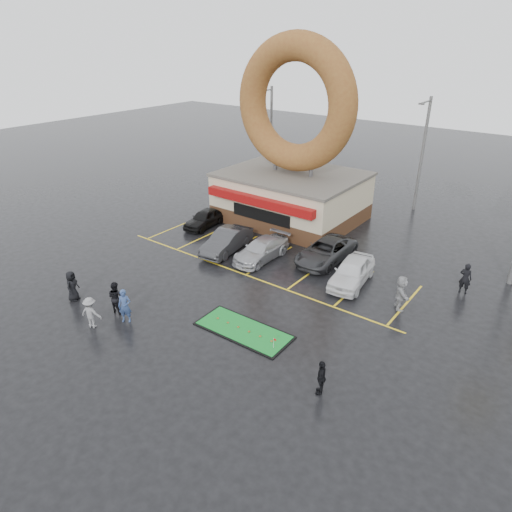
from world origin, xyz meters
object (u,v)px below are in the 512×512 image
Objects in this scene: dumpster at (235,200)px; car_silver at (261,250)px; car_black at (205,218)px; streetlight_left at (271,134)px; donut_shop at (293,163)px; person_blue at (125,306)px; person_cameraman at (321,377)px; car_grey at (326,251)px; car_dgrey at (227,241)px; car_white at (352,272)px; putting_green at (244,330)px; streetlight_mid at (422,152)px.

car_silver is at bearing -43.22° from dumpster.
streetlight_left is at bearing 97.43° from car_black.
donut_shop is at bearing 46.13° from car_black.
person_blue is (1.26, -17.13, -3.56)m from donut_shop.
dumpster is at bearing -153.00° from person_cameraman.
person_cameraman is at bearing -60.41° from car_grey.
car_black is at bearing -176.85° from car_grey.
car_black is at bearing -144.41° from person_cameraman.
car_dgrey is 0.89× the size of car_grey.
streetlight_left is 4.98× the size of person_blue.
car_black is at bearing -81.96° from dumpster.
person_blue is (-4.66, -12.16, 0.20)m from car_grey.
streetlight_left is 13.23m from car_black.
car_white is at bearing -37.74° from donut_shop.
streetlight_left is at bearing 122.63° from putting_green.
person_cameraman reaches higher than car_dgrey.
streetlight_mid is 16.37m from car_silver.
streetlight_left is 2.00× the size of car_dgrey.
dumpster is 0.37× the size of putting_green.
car_black is 14.01m from putting_green.
car_white is at bearing -10.86° from car_black.
streetlight_left is 1.78× the size of car_grey.
car_dgrey is 2.85× the size of person_cameraman.
putting_green is at bearing -112.63° from car_white.
car_black reaches higher than putting_green.
car_white is at bearing 177.72° from person_cameraman.
car_silver is 1.02× the size of car_white.
streetlight_left is 5.70× the size of person_cameraman.
streetlight_mid is 26.01m from person_blue.
person_cameraman is (15.99, -10.35, 0.13)m from car_black.
donut_shop reaches higher than car_black.
streetlight_left is at bearing 100.69° from dumpster.
streetlight_left and streetlight_mid have the same top height.
person_blue is (1.37, -9.47, 0.16)m from car_dgrey.
streetlight_left reaches higher than car_black.
car_white is (8.56, -6.62, -3.71)m from donut_shop.
car_dgrey is at bearing -114.49° from streetlight_mid.
person_blue is (5.54, -11.81, 0.24)m from car_black.
dumpster reaches higher than putting_green.
person_cameraman is 0.88× the size of dumpster.
putting_green is at bearing -51.80° from dumpster.
person_blue is 0.37× the size of putting_green.
dumpster is 17.84m from putting_green.
car_white is (1.56, -14.57, -4.03)m from streetlight_mid.
car_white reaches higher than car_silver.
streetlight_mid is 2.03× the size of car_white.
person_cameraman is at bearing -37.99° from car_black.
car_grey is (12.92, -11.92, -4.08)m from streetlight_left.
donut_shop reaches higher than car_silver.
car_black is at bearing 166.49° from car_white.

